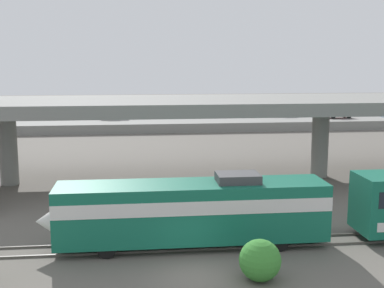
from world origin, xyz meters
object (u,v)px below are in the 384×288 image
object	(u,v)px
train_locomotive	(179,209)
parked_car_0	(114,114)
parked_car_2	(283,111)
parked_car_3	(339,113)

from	to	relation	value
train_locomotive	parked_car_0	size ratio (longest dim) A/B	3.94
train_locomotive	parked_car_0	xyz separation A→B (m)	(-5.68, 50.95, -0.05)
parked_car_2	parked_car_3	size ratio (longest dim) A/B	1.10
train_locomotive	parked_car_2	world-z (taller)	train_locomotive
parked_car_2	train_locomotive	bearing A→B (deg)	67.56
train_locomotive	parked_car_3	distance (m)	56.83
parked_car_0	parked_car_2	distance (m)	27.22
parked_car_0	parked_car_2	world-z (taller)	same
train_locomotive	parked_car_3	xyz separation A→B (m)	(29.43, 48.61, -0.05)
train_locomotive	parked_car_3	world-z (taller)	train_locomotive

